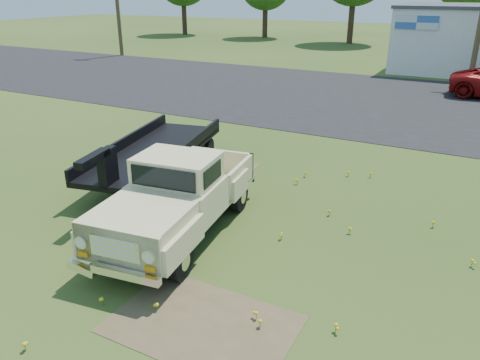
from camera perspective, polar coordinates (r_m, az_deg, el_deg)
name	(u,v)px	position (r m, az deg, el deg)	size (l,w,h in m)	color
ground	(217,228)	(10.89, -2.86, -5.83)	(140.00, 140.00, 0.00)	#2D4716
asphalt_lot	(371,100)	(24.29, 15.70, 9.35)	(90.00, 14.00, 0.02)	black
dirt_patch_a	(203,324)	(8.10, -4.59, -17.12)	(3.00, 2.00, 0.01)	brown
dirt_patch_b	(219,166)	(14.56, -2.63, 1.69)	(2.20, 1.60, 0.01)	brown
vintage_pickup_truck	(179,196)	(10.31, -7.48, -1.89)	(2.01, 5.16, 1.87)	tan
flatbed_trailer	(155,148)	(13.79, -10.33, 3.85)	(2.06, 6.17, 1.68)	black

